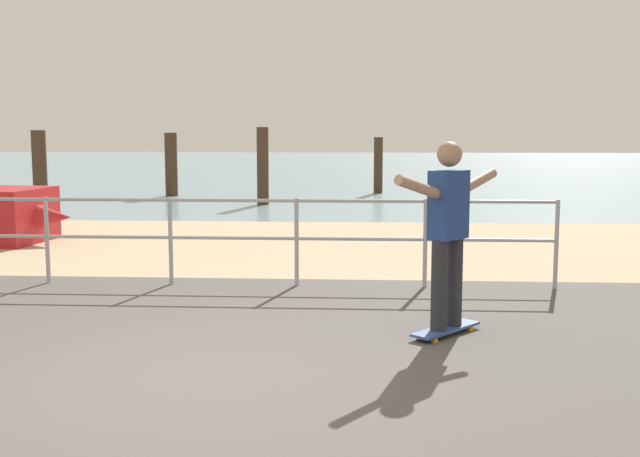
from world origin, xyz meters
TOP-DOWN VIEW (x-y plane):
  - ground_plane at (0.00, -1.00)m, footprint 24.00×10.00m
  - beach_strip at (0.00, 7.00)m, footprint 24.00×6.00m
  - sea_surface at (0.00, 35.00)m, footprint 72.00×50.00m
  - railing_fence at (-1.45, 3.60)m, footprint 10.49×0.05m
  - skateboard at (2.31, 1.48)m, footprint 0.67×0.74m
  - skateboarder at (2.31, 1.48)m, footprint 1.01×1.16m
  - groyne_post_0 at (-6.74, 13.99)m, footprint 0.36×0.36m
  - groyne_post_1 at (-3.85, 16.01)m, footprint 0.34×0.34m
  - groyne_post_2 at (-0.97, 13.66)m, footprint 0.29×0.29m
  - groyne_post_3 at (1.92, 17.37)m, footprint 0.26×0.26m

SIDE VIEW (x-z plane):
  - ground_plane at x=0.00m, z-range -0.02..0.02m
  - beach_strip at x=0.00m, z-range -0.02..0.02m
  - sea_surface at x=0.00m, z-range -0.02..0.02m
  - skateboard at x=2.31m, z-range 0.03..0.11m
  - railing_fence at x=-1.45m, z-range 0.17..1.22m
  - groyne_post_3 at x=1.92m, z-range 0.00..1.64m
  - groyne_post_1 at x=-3.85m, z-range 0.00..1.77m
  - groyne_post_0 at x=-6.74m, z-range 0.00..1.84m
  - groyne_post_2 at x=-0.97m, z-range 0.00..1.92m
  - skateboarder at x=2.31m, z-range 0.19..1.84m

